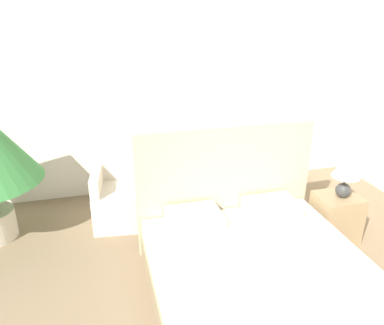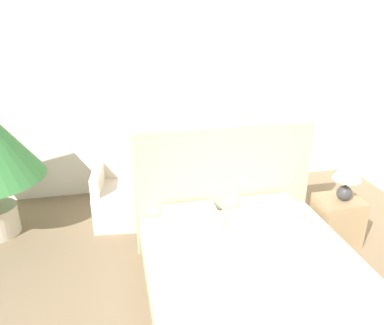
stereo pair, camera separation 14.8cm
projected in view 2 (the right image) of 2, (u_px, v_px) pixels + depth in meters
name	position (u px, v px, depth m)	size (l,w,h in m)	color
wall_back	(170.00, 84.00, 4.88)	(10.00, 0.06, 2.90)	silver
bed	(257.00, 282.00, 3.13)	(1.85, 2.19, 1.30)	#8C7A5B
armchair_near_window_left	(124.00, 198.00, 4.44)	(0.73, 0.68, 0.89)	beige
armchair_near_window_right	(203.00, 190.00, 4.62)	(0.67, 0.61, 0.89)	beige
nightstand	(337.00, 220.00, 4.02)	(0.46, 0.38, 0.53)	#937A56
table_lamp	(348.00, 173.00, 3.78)	(0.29, 0.29, 0.47)	#333333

